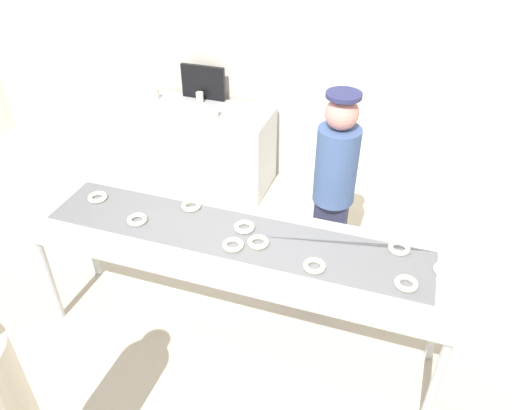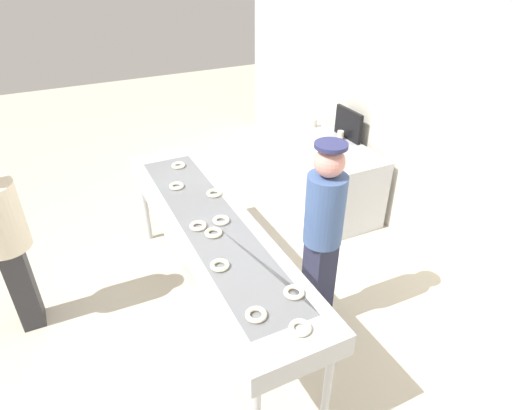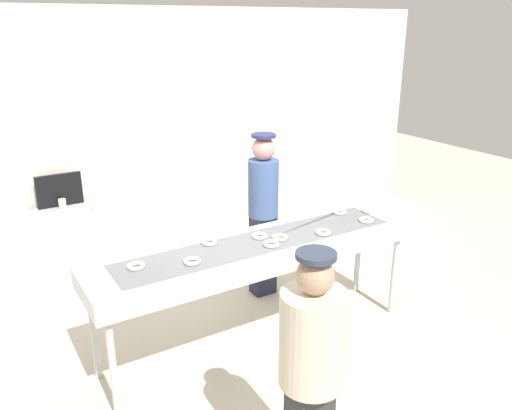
# 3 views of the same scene
# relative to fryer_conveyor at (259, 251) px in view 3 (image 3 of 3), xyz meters

# --- Properties ---
(ground_plane) EXTENTS (16.00, 16.00, 0.00)m
(ground_plane) POSITION_rel_fryer_conveyor_xyz_m (0.00, 0.00, -0.90)
(ground_plane) COLOR beige
(back_wall) EXTENTS (8.00, 0.12, 2.92)m
(back_wall) POSITION_rel_fryer_conveyor_xyz_m (0.00, 2.40, 0.56)
(back_wall) COLOR silver
(back_wall) RESTS_ON ground
(fryer_conveyor) EXTENTS (2.97, 0.68, 0.98)m
(fryer_conveyor) POSITION_rel_fryer_conveyor_xyz_m (0.00, 0.00, 0.00)
(fryer_conveyor) COLOR #B7BABF
(fryer_conveyor) RESTS_ON ground
(sugar_donut_0) EXTENTS (0.19, 0.19, 0.03)m
(sugar_donut_0) POSITION_rel_fryer_conveyor_xyz_m (0.05, 0.08, 0.10)
(sugar_donut_0) COLOR white
(sugar_donut_0) RESTS_ON fryer_conveyor
(sugar_donut_1) EXTENTS (0.19, 0.19, 0.03)m
(sugar_donut_1) POSITION_rel_fryer_conveyor_xyz_m (1.30, 0.06, 0.10)
(sugar_donut_1) COLOR white
(sugar_donut_1) RESTS_ON fryer_conveyor
(sugar_donut_2) EXTENTS (0.18, 0.18, 0.03)m
(sugar_donut_2) POSITION_rel_fryer_conveyor_xyz_m (0.04, -0.12, 0.10)
(sugar_donut_2) COLOR #FDE5C9
(sugar_donut_2) RESTS_ON fryer_conveyor
(sugar_donut_3) EXTENTS (0.18, 0.18, 0.03)m
(sugar_donut_3) POSITION_rel_fryer_conveyor_xyz_m (-0.38, 0.18, 0.10)
(sugar_donut_3) COLOR #FAEDC1
(sugar_donut_3) RESTS_ON fryer_conveyor
(sugar_donut_4) EXTENTS (0.19, 0.19, 0.03)m
(sugar_donut_4) POSITION_rel_fryer_conveyor_xyz_m (0.57, -0.14, 0.10)
(sugar_donut_4) COLOR #EEF0C4
(sugar_donut_4) RESTS_ON fryer_conveyor
(sugar_donut_5) EXTENTS (0.19, 0.19, 0.03)m
(sugar_donut_5) POSITION_rel_fryer_conveyor_xyz_m (-0.66, -0.08, 0.10)
(sugar_donut_5) COLOR white
(sugar_donut_5) RESTS_ON fryer_conveyor
(sugar_donut_6) EXTENTS (0.16, 0.16, 0.03)m
(sugar_donut_6) POSITION_rel_fryer_conveyor_xyz_m (-1.06, 0.07, 0.10)
(sugar_donut_6) COLOR #F6F1CA
(sugar_donut_6) RESTS_ON fryer_conveyor
(sugar_donut_7) EXTENTS (0.19, 0.19, 0.03)m
(sugar_donut_7) POSITION_rel_fryer_conveyor_xyz_m (1.10, -0.12, 0.10)
(sugar_donut_7) COLOR #FBEBCA
(sugar_donut_7) RESTS_ON fryer_conveyor
(sugar_donut_8) EXTENTS (0.19, 0.19, 0.03)m
(sugar_donut_8) POSITION_rel_fryer_conveyor_xyz_m (1.03, 0.18, 0.10)
(sugar_donut_8) COLOR #FCEBCE
(sugar_donut_8) RESTS_ON fryer_conveyor
(sugar_donut_9) EXTENTS (0.19, 0.19, 0.03)m
(sugar_donut_9) POSITION_rel_fryer_conveyor_xyz_m (0.18, -0.04, 0.10)
(sugar_donut_9) COLOR #FCF2C3
(sugar_donut_9) RESTS_ON fryer_conveyor
(worker_baker) EXTENTS (0.31, 0.31, 1.72)m
(worker_baker) POSITION_rel_fryer_conveyor_xyz_m (0.51, 0.75, 0.07)
(worker_baker) COLOR #21243C
(worker_baker) RESTS_ON ground
(customer_waiting) EXTENTS (0.37, 0.37, 1.63)m
(customer_waiting) POSITION_rel_fryer_conveyor_xyz_m (-0.59, -1.51, 0.04)
(customer_waiting) COLOR #2E2E32
(customer_waiting) RESTS_ON ground
(prep_counter) EXTENTS (1.60, 0.63, 0.85)m
(prep_counter) POSITION_rel_fryer_conveyor_xyz_m (-1.18, 1.95, -0.47)
(prep_counter) COLOR #B7BABF
(prep_counter) RESTS_ON ground
(paper_cup_0) EXTENTS (0.08, 0.08, 0.11)m
(paper_cup_0) POSITION_rel_fryer_conveyor_xyz_m (-1.66, 2.05, 0.00)
(paper_cup_0) COLOR beige
(paper_cup_0) RESTS_ON prep_counter
(paper_cup_1) EXTENTS (0.08, 0.08, 0.11)m
(paper_cup_1) POSITION_rel_fryer_conveyor_xyz_m (-0.90, 1.84, 0.00)
(paper_cup_1) COLOR beige
(paper_cup_1) RESTS_ON prep_counter
(paper_cup_2) EXTENTS (0.08, 0.08, 0.11)m
(paper_cup_2) POSITION_rel_fryer_conveyor_xyz_m (-1.18, 2.12, 0.00)
(paper_cup_2) COLOR beige
(paper_cup_2) RESTS_ON prep_counter
(menu_display) EXTENTS (0.48, 0.04, 0.36)m
(menu_display) POSITION_rel_fryer_conveyor_xyz_m (-1.18, 2.22, 0.13)
(menu_display) COLOR black
(menu_display) RESTS_ON prep_counter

